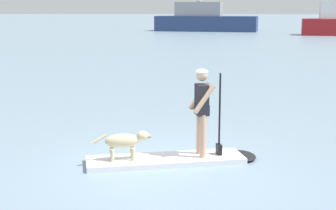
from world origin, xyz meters
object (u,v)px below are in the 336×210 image
(paddleboard, at_px, (177,159))
(dog, at_px, (125,141))
(person_paddler, at_px, (202,106))
(moored_boat_outer, at_px, (205,20))

(paddleboard, distance_m, dog, 1.06)
(person_paddler, bearing_deg, paddleboard, -166.73)
(dog, height_order, moored_boat_outer, moored_boat_outer)
(moored_boat_outer, bearing_deg, dog, -93.04)
(person_paddler, height_order, dog, person_paddler)
(paddleboard, distance_m, person_paddler, 1.11)
(moored_boat_outer, bearing_deg, person_paddler, -91.52)
(paddleboard, relative_size, person_paddler, 2.01)
(person_paddler, xyz_separation_m, dog, (-1.41, -0.33, -0.60))
(person_paddler, bearing_deg, moored_boat_outer, 88.48)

